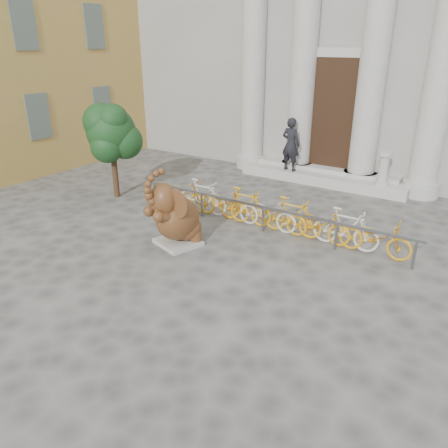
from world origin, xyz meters
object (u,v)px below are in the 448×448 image
Objects in this scene: pedestrian at (291,144)px; elephant_statue at (176,217)px; bike_rack at (268,211)px; tree at (111,133)px.

elephant_statue is at bearing 96.14° from pedestrian.
bike_rack is 5.55m from tree.
tree is 1.58× the size of pedestrian.
bike_rack is 4.24× the size of pedestrian.
tree reaches higher than pedestrian.
pedestrian is at bearing 108.55° from elephant_statue.
bike_rack is at bearing 4.22° from tree.
pedestrian is at bearing 108.40° from bike_rack.
elephant_statue reaches higher than bike_rack.
pedestrian reaches higher than bike_rack.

